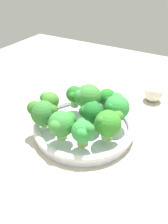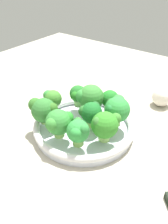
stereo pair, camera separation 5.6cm
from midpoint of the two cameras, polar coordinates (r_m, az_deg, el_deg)
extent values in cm
cube|color=#B5AF9B|center=(58.48, -3.46, -7.29)|extent=(130.00, 130.00, 2.50)
cylinder|color=white|center=(59.00, -2.72, -4.40)|extent=(23.72, 23.72, 1.36)
torus|color=silver|center=(58.08, -2.76, -3.23)|extent=(24.71, 24.71, 1.66)
cylinder|color=#9AD466|center=(52.98, -8.35, -5.38)|extent=(2.34, 2.34, 1.92)
sphere|color=#358837|center=(51.26, -8.60, -2.94)|extent=(5.72, 5.72, 5.72)
sphere|color=#3A8A35|center=(49.58, -9.98, -3.56)|extent=(2.91, 2.91, 2.91)
sphere|color=#298929|center=(51.61, -6.68, -1.88)|extent=(3.12, 3.12, 3.12)
cylinder|color=#8AC35E|center=(61.58, 2.86, 1.36)|extent=(2.56, 2.56, 2.23)
sphere|color=#227826|center=(60.23, 2.93, 3.43)|extent=(4.52, 4.52, 4.52)
sphere|color=#217923|center=(59.60, 4.15, 3.60)|extent=(1.98, 1.98, 1.98)
sphere|color=#336D31|center=(58.95, 3.10, 2.99)|extent=(2.30, 2.30, 2.30)
cylinder|color=#9ED46B|center=(52.62, 2.68, -5.26)|extent=(2.60, 2.60, 1.99)
sphere|color=#338A27|center=(50.84, 2.77, -2.72)|extent=(5.87, 5.87, 5.87)
sphere|color=#3B7C32|center=(49.34, 1.21, -2.31)|extent=(2.54, 2.54, 2.54)
sphere|color=#3A832D|center=(51.35, 5.10, -1.13)|extent=(2.42, 2.42, 2.42)
cylinder|color=#9CD669|center=(57.16, 4.92, -1.57)|extent=(2.09, 2.09, 2.29)
sphere|color=green|center=(55.44, 5.07, 1.03)|extent=(5.95, 5.95, 5.95)
sphere|color=#39853E|center=(56.84, 5.16, 3.17)|extent=(2.94, 2.94, 2.94)
sphere|color=#2F8A40|center=(53.95, 3.87, 1.12)|extent=(2.54, 2.54, 2.54)
cylinder|color=#86BE67|center=(63.10, -4.81, 2.20)|extent=(1.99, 1.99, 2.33)
sphere|color=#246D27|center=(61.78, -4.92, 4.24)|extent=(4.35, 4.35, 4.35)
sphere|color=#24701F|center=(60.24, -5.37, 3.62)|extent=(2.49, 2.49, 2.49)
sphere|color=#227028|center=(62.56, -4.09, 5.04)|extent=(2.11, 2.11, 2.11)
cylinder|color=#94D66E|center=(61.61, -10.50, 0.65)|extent=(1.82, 1.82, 1.99)
sphere|color=#42852F|center=(60.32, -10.74, 2.59)|extent=(4.46, 4.46, 4.46)
sphere|color=#3D862F|center=(60.96, -12.12, 3.52)|extent=(2.02, 2.02, 2.02)
sphere|color=#328235|center=(60.67, -11.97, 3.35)|extent=(2.63, 2.63, 2.63)
cylinder|color=#92C55A|center=(56.22, -0.95, -2.36)|extent=(2.51, 2.51, 1.89)
sphere|color=#1B6626|center=(54.73, -0.98, -0.18)|extent=(5.04, 5.04, 5.04)
sphere|color=#276327|center=(54.73, -2.98, 0.19)|extent=(2.68, 2.68, 2.68)
sphere|color=#245E2A|center=(56.00, -0.26, 1.49)|extent=(2.24, 2.24, 2.24)
cylinder|color=#7BBD53|center=(60.84, -1.49, 0.93)|extent=(2.35, 2.35, 2.20)
sphere|color=#3A8536|center=(59.16, -1.54, 3.53)|extent=(6.45, 6.45, 6.45)
sphere|color=#3D8F3D|center=(61.08, -1.14, 5.07)|extent=(3.29, 3.29, 3.29)
sphere|color=#348937|center=(58.54, -3.54, 3.66)|extent=(3.53, 3.53, 3.53)
sphere|color=#3C8D37|center=(60.44, -2.34, 4.63)|extent=(3.86, 3.86, 3.86)
cylinder|color=#94D264|center=(57.34, -12.21, -2.61)|extent=(1.83, 1.83, 1.61)
sphere|color=#31742F|center=(55.80, -12.54, -0.36)|extent=(5.90, 5.90, 5.90)
sphere|color=#326D26|center=(56.32, -14.66, 0.86)|extent=(3.34, 3.34, 3.34)
sphere|color=#336922|center=(54.68, -10.48, 0.27)|extent=(2.66, 2.66, 2.66)
cylinder|color=#7CB553|center=(50.75, -3.50, -7.03)|extent=(2.41, 2.41, 1.98)
sphere|color=green|center=(49.11, -3.60, -4.76)|extent=(4.87, 4.87, 4.87)
sphere|color=green|center=(47.42, -3.94, -5.36)|extent=(2.43, 2.43, 2.43)
sphere|color=#2E8439|center=(47.65, -2.07, -4.21)|extent=(2.21, 2.21, 2.21)
sphere|color=#308432|center=(50.03, -3.82, -2.65)|extent=(2.09, 2.09, 2.09)
sphere|color=#F1DECC|center=(72.73, 14.25, 4.50)|extent=(5.49, 5.49, 5.49)
camera|label=1|loc=(0.03, -92.86, -1.92)|focal=38.13mm
camera|label=2|loc=(0.03, 87.14, 1.92)|focal=38.13mm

